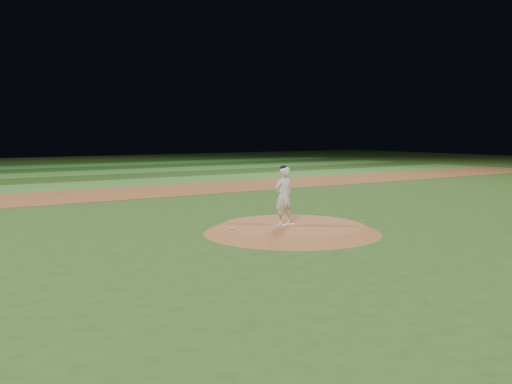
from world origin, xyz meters
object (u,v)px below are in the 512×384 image
object	(u,v)px
pitching_rubber	(287,225)
pitchers_mound	(292,229)
pitcher_on_mound	(284,196)
rosin_bag	(232,229)

from	to	relation	value
pitching_rubber	pitchers_mound	bearing A→B (deg)	-0.53
pitching_rubber	pitcher_on_mound	size ratio (longest dim) A/B	0.29
pitching_rubber	rosin_bag	bearing A→B (deg)	-179.88
pitchers_mound	pitching_rubber	xyz separation A→B (m)	(-0.18, 0.02, 0.14)
pitchers_mound	pitching_rubber	world-z (taller)	pitching_rubber
pitching_rubber	pitcher_on_mound	xyz separation A→B (m)	(-0.12, 0.03, 0.90)
pitchers_mound	rosin_bag	bearing A→B (deg)	172.61
pitchers_mound	rosin_bag	size ratio (longest dim) A/B	45.24
rosin_bag	pitching_rubber	bearing A→B (deg)	-7.33
pitchers_mound	pitching_rubber	distance (m)	0.23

